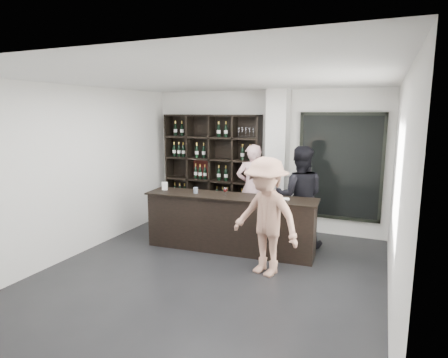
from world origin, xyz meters
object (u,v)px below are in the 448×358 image
at_px(wine_shelf, 212,170).
at_px(taster_black, 299,196).
at_px(taster_pink, 252,188).
at_px(customer, 266,217).
at_px(tasting_counter, 230,223).

xyz_separation_m(wine_shelf, taster_black, (2.10, -0.72, -0.27)).
bearing_deg(taster_pink, taster_black, 128.83).
xyz_separation_m(wine_shelf, customer, (1.90, -2.17, -0.30)).
distance_m(tasting_counter, taster_black, 1.38).
bearing_deg(wine_shelf, tasting_counter, -54.97).
bearing_deg(tasting_counter, wine_shelf, 121.16).
distance_m(wine_shelf, customer, 2.90).
height_order(taster_pink, taster_black, taster_black).
xyz_separation_m(tasting_counter, taster_black, (1.07, 0.75, 0.42)).
relative_size(taster_pink, customer, 1.00).
bearing_deg(taster_pink, customer, 89.62).
relative_size(tasting_counter, customer, 1.70).
relative_size(taster_pink, taster_black, 0.97).
distance_m(tasting_counter, taster_pink, 1.36).
bearing_deg(tasting_counter, taster_pink, 87.31).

